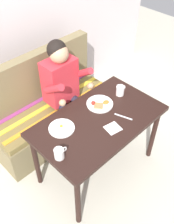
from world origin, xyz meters
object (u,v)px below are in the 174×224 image
at_px(plate_breakfast, 100,104).
at_px(plate_eggs, 62,128).
at_px(coffee_mug, 59,153).
at_px(coffee_mug_second, 120,90).
at_px(napkin, 113,128).
at_px(fork, 123,117).
at_px(table, 98,126).
at_px(couch, 50,111).
at_px(person, 64,85).

distance_m(plate_breakfast, plate_eggs, 0.46).
height_order(plate_eggs, coffee_mug, coffee_mug).
xyz_separation_m(coffee_mug_second, napkin, (-0.40, -0.26, -0.05)).
bearing_deg(fork, plate_breakfast, 78.35).
xyz_separation_m(plate_breakfast, coffee_mug_second, (0.26, -0.03, 0.04)).
distance_m(table, couch, 0.83).
relative_size(napkin, fork, 0.74).
height_order(table, coffee_mug_second, coffee_mug_second).
height_order(person, plate_breakfast, person).
xyz_separation_m(table, coffee_mug, (-0.52, -0.08, 0.13)).
relative_size(table, person, 0.99).
distance_m(couch, plate_breakfast, 0.77).
xyz_separation_m(person, plate_breakfast, (0.04, -0.46, 0.00)).
relative_size(person, napkin, 9.67).
xyz_separation_m(person, plate_eggs, (-0.42, -0.45, -0.00)).
distance_m(couch, fork, 1.00).
relative_size(table, napkin, 9.57).
xyz_separation_m(plate_eggs, napkin, (0.32, -0.31, -0.01)).
relative_size(table, coffee_mug, 10.17).
bearing_deg(table, couch, 90.00).
bearing_deg(fork, couch, 82.62).
bearing_deg(couch, coffee_mug_second, -58.58).
bearing_deg(coffee_mug_second, person, 121.49).
xyz_separation_m(coffee_mug, napkin, (0.53, -0.09, -0.04)).
xyz_separation_m(couch, napkin, (0.01, -0.93, 0.40)).
bearing_deg(plate_eggs, plate_breakfast, -1.81).
xyz_separation_m(plate_eggs, fork, (0.49, -0.28, -0.01)).
distance_m(table, plate_breakfast, 0.22).
bearing_deg(person, coffee_mug_second, -58.51).
bearing_deg(napkin, coffee_mug_second, 33.02).
bearing_deg(plate_eggs, couch, 63.25).
bearing_deg(fork, person, 77.17).
height_order(couch, napkin, couch).
bearing_deg(plate_breakfast, table, -138.82).
bearing_deg(napkin, coffee_mug, 170.57).
bearing_deg(person, table, -100.19).
xyz_separation_m(table, coffee_mug_second, (0.41, 0.10, 0.13)).
bearing_deg(coffee_mug_second, fork, -134.16).
relative_size(table, coffee_mug_second, 10.17).
bearing_deg(coffee_mug, table, 8.31).
relative_size(plate_breakfast, plate_eggs, 1.12).
distance_m(coffee_mug, coffee_mug_second, 0.94).
bearing_deg(napkin, table, 92.06).
bearing_deg(couch, napkin, -89.64).
relative_size(couch, coffee_mug, 12.20).
distance_m(table, napkin, 0.18).
relative_size(coffee_mug, fork, 0.69).
relative_size(person, plate_eggs, 5.34).
distance_m(plate_breakfast, coffee_mug, 0.70).
bearing_deg(napkin, plate_eggs, 135.97).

